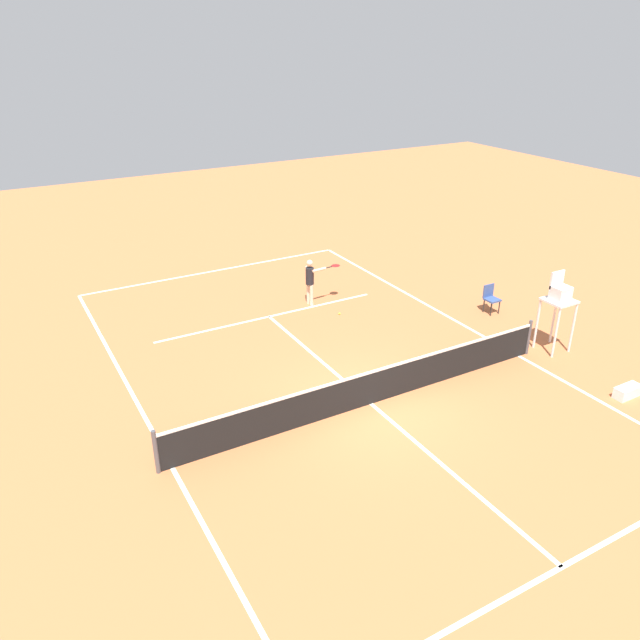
% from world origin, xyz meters
% --- Properties ---
extents(ground_plane, '(60.00, 60.00, 0.00)m').
position_xyz_m(ground_plane, '(0.00, 0.00, 0.00)').
color(ground_plane, '#C66B3D').
extents(court_lines, '(10.42, 22.11, 0.01)m').
position_xyz_m(court_lines, '(0.00, 0.00, 0.00)').
color(court_lines, white).
rests_on(court_lines, ground).
extents(tennis_net, '(11.02, 0.10, 1.07)m').
position_xyz_m(tennis_net, '(0.00, 0.00, 0.50)').
color(tennis_net, '#4C4C51').
rests_on(tennis_net, ground).
extents(player_serving, '(1.27, 0.47, 1.62)m').
position_xyz_m(player_serving, '(-1.71, -6.27, 0.96)').
color(player_serving, beige).
rests_on(player_serving, ground).
extents(tennis_ball, '(0.07, 0.07, 0.07)m').
position_xyz_m(tennis_ball, '(-2.12, -5.05, 0.03)').
color(tennis_ball, '#CCE033').
rests_on(tennis_ball, ground).
extents(umpire_chair, '(0.80, 0.80, 2.41)m').
position_xyz_m(umpire_chair, '(-6.30, 0.15, 1.61)').
color(umpire_chair, silver).
rests_on(umpire_chair, ground).
extents(courtside_chair_mid, '(0.44, 0.46, 0.95)m').
position_xyz_m(courtside_chair_mid, '(-6.61, -2.75, 0.53)').
color(courtside_chair_mid, '#262626').
rests_on(courtside_chair_mid, ground).
extents(equipment_bag, '(0.76, 0.32, 0.30)m').
position_xyz_m(equipment_bag, '(-5.95, 2.97, 0.15)').
color(equipment_bag, white).
rests_on(equipment_bag, ground).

